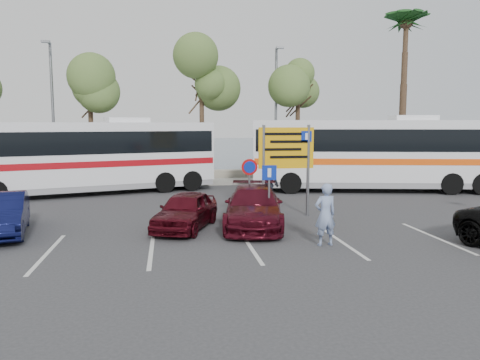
{
  "coord_description": "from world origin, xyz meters",
  "views": [
    {
      "loc": [
        -3.58,
        -14.57,
        3.64
      ],
      "look_at": [
        -0.86,
        3.0,
        1.5
      ],
      "focal_mm": 35.0,
      "sensor_mm": 36.0,
      "label": 1
    }
  ],
  "objects": [
    {
      "name": "ground",
      "position": [
        0.0,
        0.0,
        0.0
      ],
      "size": [
        120.0,
        120.0,
        0.0
      ],
      "primitive_type": "plane",
      "color": "#323234",
      "rests_on": "ground"
    },
    {
      "name": "kerb_strip",
      "position": [
        0.0,
        14.0,
        0.07
      ],
      "size": [
        44.0,
        2.4,
        0.15
      ],
      "primitive_type": "cube",
      "color": "gray",
      "rests_on": "ground"
    },
    {
      "name": "seawall",
      "position": [
        0.0,
        16.0,
        0.3
      ],
      "size": [
        48.0,
        0.8,
        0.6
      ],
      "primitive_type": "cube",
      "color": "#A09580",
      "rests_on": "ground"
    },
    {
      "name": "sea",
      "position": [
        0.0,
        60.0,
        0.01
      ],
      "size": [
        140.0,
        140.0,
        0.0
      ],
      "primitive_type": "plane",
      "color": "#3C5560",
      "rests_on": "ground"
    },
    {
      "name": "tree_left",
      "position": [
        -8.0,
        14.0,
        6.0
      ],
      "size": [
        3.2,
        3.2,
        7.2
      ],
      "color": "#382619",
      "rests_on": "kerb_strip"
    },
    {
      "name": "tree_mid",
      "position": [
        -1.5,
        14.0,
        6.65
      ],
      "size": [
        3.2,
        3.2,
        8.0
      ],
      "color": "#382619",
      "rests_on": "kerb_strip"
    },
    {
      "name": "tree_right",
      "position": [
        4.5,
        14.0,
        6.17
      ],
      "size": [
        3.2,
        3.2,
        7.4
      ],
      "color": "#382619",
      "rests_on": "kerb_strip"
    },
    {
      "name": "palm_tree",
      "position": [
        11.5,
        14.0,
        9.87
      ],
      "size": [
        4.8,
        4.8,
        11.2
      ],
      "color": "#382619",
      "rests_on": "kerb_strip"
    },
    {
      "name": "street_lamp_left",
      "position": [
        -10.0,
        13.52,
        4.6
      ],
      "size": [
        0.45,
        1.15,
        8.01
      ],
      "color": "slate",
      "rests_on": "kerb_strip"
    },
    {
      "name": "street_lamp_right",
      "position": [
        3.0,
        13.52,
        4.6
      ],
      "size": [
        0.45,
        1.15,
        8.01
      ],
      "color": "slate",
      "rests_on": "kerb_strip"
    },
    {
      "name": "direction_sign",
      "position": [
        1.0,
        3.2,
        2.43
      ],
      "size": [
        2.2,
        0.12,
        3.6
      ],
      "color": "slate",
      "rests_on": "ground"
    },
    {
      "name": "sign_no_stop",
      "position": [
        -0.6,
        2.38,
        1.58
      ],
      "size": [
        0.6,
        0.08,
        2.35
      ],
      "color": "slate",
      "rests_on": "ground"
    },
    {
      "name": "sign_parking",
      "position": [
        -0.2,
        0.79,
        1.47
      ],
      "size": [
        0.5,
        0.07,
        2.25
      ],
      "color": "slate",
      "rests_on": "ground"
    },
    {
      "name": "lane_markings",
      "position": [
        -1.14,
        -1.0,
        0.0
      ],
      "size": [
        12.02,
        4.2,
        0.01
      ],
      "primitive_type": null,
      "color": "silver",
      "rests_on": "ground"
    },
    {
      "name": "coach_bus_left",
      "position": [
        -7.53,
        10.5,
        1.84
      ],
      "size": [
        12.95,
        6.36,
        3.96
      ],
      "color": "white",
      "rests_on": "ground"
    },
    {
      "name": "coach_bus_right",
      "position": [
        7.5,
        9.33,
        1.9
      ],
      "size": [
        13.4,
        5.3,
        4.09
      ],
      "color": "white",
      "rests_on": "ground"
    },
    {
      "name": "car_blue",
      "position": [
        -9.0,
        1.5,
        0.69
      ],
      "size": [
        2.3,
        4.38,
        1.37
      ],
      "primitive_type": "imported",
      "rotation": [
        0.0,
        0.0,
        0.21
      ],
      "color": "#0D113E",
      "rests_on": "ground"
    },
    {
      "name": "car_maroon",
      "position": [
        -0.6,
        1.5,
        0.71
      ],
      "size": [
        2.87,
        5.2,
        1.43
      ],
      "primitive_type": "imported",
      "rotation": [
        0.0,
        0.0,
        -0.19
      ],
      "color": "#4E0D19",
      "rests_on": "ground"
    },
    {
      "name": "car_red",
      "position": [
        -3.0,
        1.5,
        0.65
      ],
      "size": [
        2.78,
        4.12,
        1.3
      ],
      "primitive_type": "imported",
      "rotation": [
        0.0,
        0.0,
        -0.36
      ],
      "color": "#4B0A14",
      "rests_on": "ground"
    },
    {
      "name": "pedestrian_near",
      "position": [
        1.05,
        -1.37,
        0.94
      ],
      "size": [
        0.74,
        0.54,
        1.88
      ],
      "primitive_type": "imported",
      "rotation": [
        0.0,
        0.0,
        3.27
      ],
      "color": "#8496C0",
      "rests_on": "ground"
    },
    {
      "name": "pedestrian_far",
      "position": [
        0.88,
        5.56,
        0.97
      ],
      "size": [
        1.08,
        1.17,
        1.94
      ],
      "primitive_type": "imported",
      "rotation": [
        0.0,
        0.0,
        2.03
      ],
      "color": "#2E3345",
      "rests_on": "ground"
    }
  ]
}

